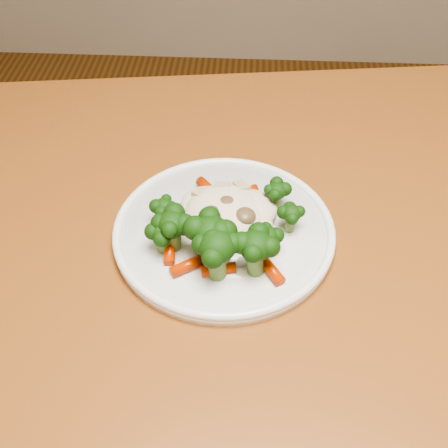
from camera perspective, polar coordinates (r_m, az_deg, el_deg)
name	(u,v)px	position (r m, az deg, el deg)	size (l,w,h in m)	color
dining_table	(284,313)	(0.69, 6.14, -8.98)	(1.26, 0.93, 0.75)	brown
plate	(224,233)	(0.63, 0.00, -0.89)	(0.25, 0.25, 0.01)	white
meal	(221,230)	(0.59, -0.28, -0.56)	(0.17, 0.17, 0.05)	beige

